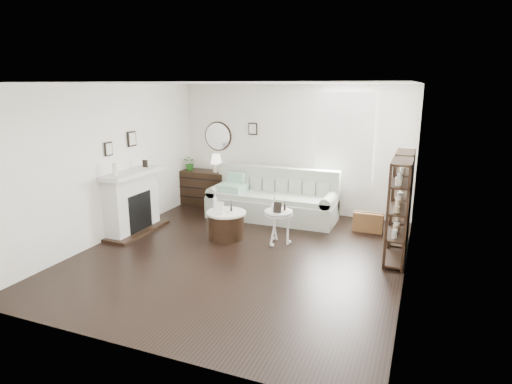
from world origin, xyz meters
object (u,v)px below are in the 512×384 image
at_px(dresser, 203,188).
at_px(sofa, 273,202).
at_px(pedestal_table, 279,214).
at_px(drum_table, 226,225).

bearing_deg(dresser, sofa, -12.02).
relative_size(dresser, pedestal_table, 1.98).
height_order(drum_table, pedestal_table, pedestal_table).
relative_size(drum_table, pedestal_table, 1.18).
bearing_deg(sofa, drum_table, -104.38).
relative_size(dresser, drum_table, 1.67).
distance_m(dresser, pedestal_table, 3.00).
bearing_deg(drum_table, dresser, 128.47).
relative_size(sofa, drum_table, 3.72).
bearing_deg(drum_table, sofa, 75.62).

